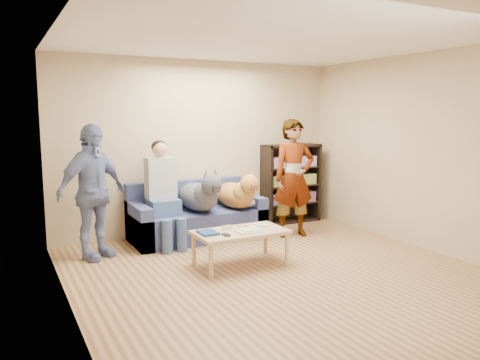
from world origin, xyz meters
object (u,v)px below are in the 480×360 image
dog_tan (237,194)px  camera_silver (227,228)px  dog_gray (200,195)px  person_seated (163,190)px  bookshelf (291,182)px  notebook_blue (208,233)px  coffee_table (240,234)px  sofa (196,219)px  person_standing_left (92,192)px  person_standing_right (294,178)px

dog_tan → camera_silver: bearing=-123.1°
dog_gray → dog_tan: size_ratio=1.08×
person_seated → dog_tan: (1.09, -0.09, -0.13)m
bookshelf → dog_gray: bearing=-167.4°
bookshelf → dog_tan: bearing=-159.9°
camera_silver → notebook_blue: bearing=-166.0°
bookshelf → coffee_table: bearing=-138.0°
dog_gray → notebook_blue: bearing=-108.9°
camera_silver → bookshelf: 2.46m
notebook_blue → sofa: sofa is taller
person_standing_left → dog_gray: size_ratio=1.33×
person_standing_left → notebook_blue: 1.57m
camera_silver → coffee_table: 0.18m
person_standing_left → dog_gray: 1.52m
person_standing_left → person_seated: 0.99m
sofa → dog_gray: bearing=-92.0°
person_standing_right → sofa: bearing=166.7°
person_seated → bookshelf: 2.36m
person_seated → notebook_blue: bearing=-84.2°
person_standing_right → bookshelf: size_ratio=1.33×
person_seated → coffee_table: person_seated is taller
person_standing_left → person_seated: size_ratio=1.15×
person_standing_right → bookshelf: (0.48, 0.79, -0.18)m
person_standing_left → camera_silver: (1.38, -0.97, -0.40)m
person_seated → dog_tan: person_seated is taller
person_seated → dog_tan: bearing=-4.9°
sofa → camera_silver: bearing=-95.7°
camera_silver → bookshelf: bookshelf is taller
camera_silver → dog_tan: 1.28m
person_standing_right → person_standing_left: size_ratio=1.03×
sofa → coffee_table: size_ratio=1.73×
person_seated → dog_gray: bearing=-4.6°
notebook_blue → dog_tan: (0.97, 1.13, 0.21)m
notebook_blue → person_seated: 1.27m
person_standing_left → bookshelf: (3.31, 0.54, -0.16)m
coffee_table → bookshelf: bookshelf is taller
notebook_blue → person_standing_right: bearing=24.6°
camera_silver → bookshelf: (1.93, 1.51, 0.23)m
sofa → dog_tan: size_ratio=1.62×
person_seated → dog_gray: (0.53, -0.04, -0.11)m
camera_silver → dog_tan: size_ratio=0.09×
camera_silver → dog_gray: (0.12, 1.11, 0.21)m
notebook_blue → dog_gray: dog_gray is taller
sofa → bookshelf: bearing=7.4°
person_standing_left → notebook_blue: size_ratio=6.48×
coffee_table → bookshelf: (1.81, 1.63, 0.31)m
person_standing_right → person_seated: (-1.86, 0.43, -0.09)m
person_standing_right → dog_tan: bearing=165.7°
notebook_blue → camera_silver: bearing=14.0°
person_standing_right → camera_silver: size_ratio=15.70×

